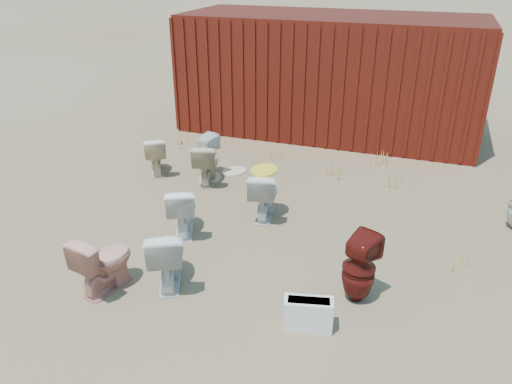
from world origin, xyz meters
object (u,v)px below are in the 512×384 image
(shipping_container, at_px, (329,75))
(toilet_back_yellowlid, at_px, (264,194))
(toilet_back_beige_left, at_px, (155,155))
(toilet_front_a, at_px, (182,209))
(toilet_front_c, at_px, (167,255))
(toilet_back_a, at_px, (207,156))
(toilet_front_maroon, at_px, (359,268))
(toilet_back_beige_right, at_px, (207,163))
(loose_tank, at_px, (308,314))
(toilet_front_pink, at_px, (104,262))

(shipping_container, bearing_deg, toilet_back_yellowlid, -90.02)
(toilet_back_yellowlid, bearing_deg, toilet_back_beige_left, -31.83)
(toilet_front_a, bearing_deg, toilet_front_c, 84.51)
(toilet_front_a, relative_size, toilet_back_beige_left, 1.06)
(toilet_back_beige_left, bearing_deg, toilet_back_a, 158.65)
(shipping_container, xyz_separation_m, toilet_front_a, (-0.90, -5.07, -0.84))
(shipping_container, distance_m, toilet_front_a, 5.22)
(toilet_front_maroon, bearing_deg, toilet_back_beige_right, -14.42)
(toilet_front_c, bearing_deg, toilet_back_a, -99.36)
(toilet_front_a, bearing_deg, toilet_back_a, -99.60)
(shipping_container, bearing_deg, toilet_back_beige_left, -124.35)
(toilet_back_beige_left, bearing_deg, shipping_container, -156.97)
(toilet_front_a, height_order, toilet_front_maroon, toilet_front_maroon)
(toilet_back_beige_right, relative_size, toilet_back_yellowlid, 0.98)
(toilet_back_yellowlid, bearing_deg, toilet_back_beige_right, -43.08)
(loose_tank, bearing_deg, toilet_back_yellowlid, 106.19)
(toilet_back_beige_right, height_order, loose_tank, toilet_back_beige_right)
(toilet_back_a, height_order, toilet_back_beige_right, toilet_back_a)
(toilet_front_c, height_order, toilet_back_a, toilet_back_a)
(toilet_front_maroon, height_order, toilet_back_beige_right, toilet_front_maroon)
(toilet_front_c, height_order, toilet_back_yellowlid, toilet_front_c)
(shipping_container, relative_size, toilet_back_beige_left, 8.89)
(toilet_back_a, bearing_deg, toilet_front_a, 124.01)
(toilet_front_a, xyz_separation_m, toilet_back_beige_right, (-0.38, 1.62, -0.00))
(toilet_front_a, bearing_deg, toilet_back_beige_left, -74.77)
(shipping_container, height_order, toilet_back_beige_right, shipping_container)
(toilet_back_beige_right, bearing_deg, toilet_back_a, -81.11)
(toilet_front_pink, distance_m, toilet_back_beige_left, 3.35)
(shipping_container, distance_m, toilet_back_a, 3.57)
(toilet_front_pink, xyz_separation_m, toilet_back_yellowlid, (1.14, 2.26, 0.00))
(toilet_front_c, distance_m, loose_tank, 1.76)
(shipping_container, bearing_deg, loose_tank, -79.31)
(toilet_back_yellowlid, bearing_deg, toilet_front_c, 64.11)
(toilet_front_a, height_order, toilet_back_yellowlid, toilet_back_yellowlid)
(loose_tank, bearing_deg, toilet_front_a, 134.54)
(toilet_front_pink, xyz_separation_m, loose_tank, (2.35, 0.12, -0.19))
(toilet_front_c, relative_size, toilet_back_beige_left, 1.11)
(toilet_front_a, bearing_deg, toilet_back_yellowlid, -162.03)
(shipping_container, xyz_separation_m, toilet_back_yellowlid, (-0.00, -4.26, -0.84))
(toilet_back_a, bearing_deg, toilet_back_beige_right, 132.76)
(toilet_back_a, distance_m, toilet_back_beige_left, 0.93)
(toilet_back_a, distance_m, toilet_back_yellowlid, 1.75)
(toilet_back_a, bearing_deg, toilet_front_pink, 113.69)
(toilet_front_pink, height_order, toilet_front_c, toilet_front_c)
(toilet_front_pink, bearing_deg, toilet_front_a, -87.75)
(toilet_front_a, relative_size, toilet_back_yellowlid, 0.99)
(toilet_back_beige_right, bearing_deg, toilet_front_pink, 78.11)
(toilet_front_c, distance_m, toilet_back_beige_left, 3.33)
(toilet_front_c, distance_m, toilet_back_a, 3.12)
(toilet_front_a, relative_size, toilet_front_pink, 0.99)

